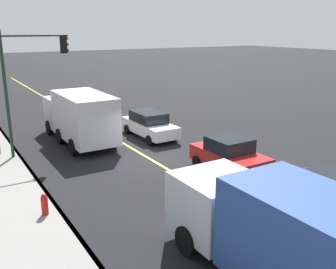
# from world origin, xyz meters

# --- Properties ---
(ground) EXTENTS (200.00, 200.00, 0.00)m
(ground) POSITION_xyz_m (0.00, 0.00, 0.00)
(ground) COLOR black
(curb_edge) EXTENTS (80.00, 0.16, 0.15)m
(curb_edge) POSITION_xyz_m (0.00, 5.74, 0.07)
(curb_edge) COLOR slate
(curb_edge) RESTS_ON ground
(lane_stripe_center) EXTENTS (80.00, 0.16, 0.01)m
(lane_stripe_center) POSITION_xyz_m (0.00, 0.00, 0.01)
(lane_stripe_center) COLOR #D8CC4C
(lane_stripe_center) RESTS_ON ground
(car_white) EXTENTS (4.49, 1.90, 1.60)m
(car_white) POSITION_xyz_m (3.96, -1.99, 0.82)
(car_white) COLOR silver
(car_white) RESTS_ON ground
(car_red) EXTENTS (3.93, 2.02, 1.68)m
(car_red) POSITION_xyz_m (-3.29, -2.27, 0.83)
(car_red) COLOR red
(car_red) RESTS_ON ground
(truck_white) EXTENTS (7.05, 2.55, 3.01)m
(truck_white) POSITION_xyz_m (5.08, 2.03, 1.61)
(truck_white) COLOR silver
(truck_white) RESTS_ON ground
(truck_blue) EXTENTS (8.38, 2.54, 2.94)m
(truck_blue) POSITION_xyz_m (-11.16, 2.08, 1.58)
(truck_blue) COLOR silver
(truck_blue) RESTS_ON ground
(traffic_light_mast) EXTENTS (0.28, 3.37, 6.50)m
(traffic_light_mast) POSITION_xyz_m (3.89, 4.90, 4.38)
(traffic_light_mast) COLOR #1E3823
(traffic_light_mast) RESTS_ON ground
(fire_hydrant) EXTENTS (0.24, 0.24, 0.94)m
(fire_hydrant) POSITION_xyz_m (-3.39, 6.26, 0.47)
(fire_hydrant) COLOR red
(fire_hydrant) RESTS_ON ground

